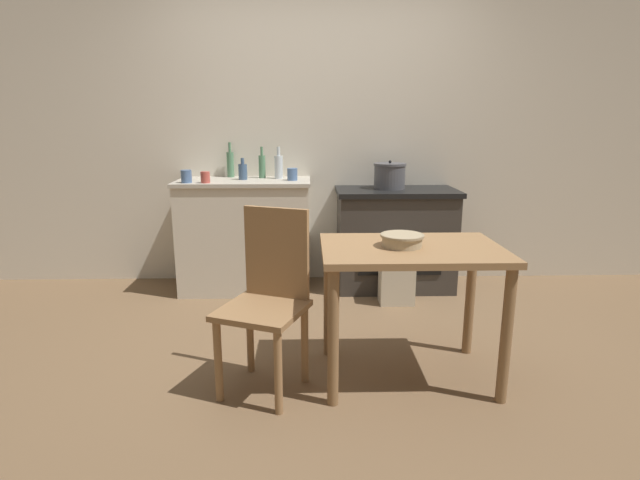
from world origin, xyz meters
TOP-DOWN VIEW (x-y plane):
  - ground_plane at (0.00, 0.00)m, footprint 14.00×14.00m
  - wall_back at (0.00, 1.58)m, footprint 8.00×0.07m
  - counter_cabinet at (-0.60, 1.28)m, footprint 1.07×0.57m
  - stove at (0.65, 1.28)m, footprint 0.99×0.57m
  - work_table at (0.46, -0.25)m, footprint 0.94×0.65m
  - chair at (-0.29, -0.32)m, footprint 0.52×0.52m
  - flour_sack at (0.60, 0.89)m, footprint 0.26×0.18m
  - stock_pot at (0.59, 1.32)m, footprint 0.26×0.26m
  - mixing_bowl_large at (0.41, -0.25)m, footprint 0.23×0.23m
  - bottle_far_left at (-0.61, 1.30)m, footprint 0.07×0.07m
  - bottle_left at (-0.46, 1.42)m, footprint 0.06×0.06m
  - bottle_mid_left at (-0.73, 1.49)m, footprint 0.06×0.06m
  - bottle_center_left at (-0.32, 1.37)m, footprint 0.07×0.07m
  - cup_center at (-0.20, 1.24)m, footprint 0.08×0.08m
  - cup_center_right at (-0.86, 1.08)m, footprint 0.07×0.07m
  - cup_mid_right at (-1.01, 1.10)m, footprint 0.08×0.08m

SIDE VIEW (x-z plane):
  - ground_plane at x=0.00m, z-range 0.00..0.00m
  - flour_sack at x=0.60m, z-range 0.00..0.36m
  - stove at x=0.65m, z-range 0.00..0.84m
  - counter_cabinet at x=-0.60m, z-range 0.00..0.92m
  - chair at x=-0.29m, z-range 0.03..0.97m
  - work_table at x=0.46m, z-range 0.24..0.99m
  - mixing_bowl_large at x=0.41m, z-range 0.75..0.81m
  - stock_pot at x=0.59m, z-range 0.82..1.06m
  - cup_center_right at x=-0.86m, z-range 0.92..1.00m
  - cup_center at x=-0.20m, z-range 0.92..1.01m
  - cup_mid_right at x=-1.01m, z-range 0.92..1.01m
  - bottle_far_left at x=-0.61m, z-range 0.90..1.07m
  - bottle_left at x=-0.46m, z-range 0.89..1.14m
  - bottle_center_left at x=-0.32m, z-range 0.89..1.14m
  - bottle_mid_left at x=-0.73m, z-range 0.88..1.17m
  - wall_back at x=0.00m, z-range 0.00..2.55m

